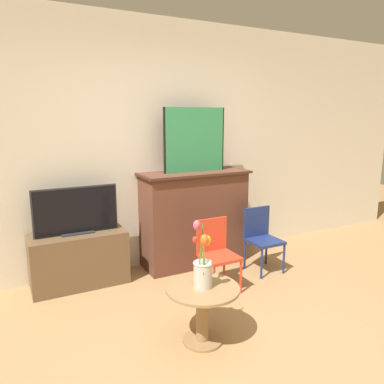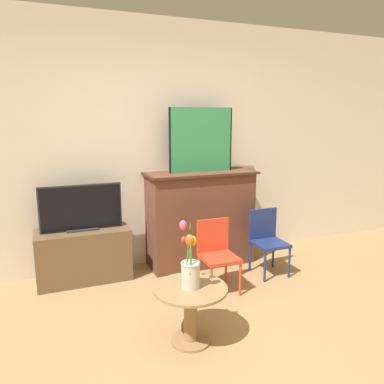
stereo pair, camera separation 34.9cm
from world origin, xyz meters
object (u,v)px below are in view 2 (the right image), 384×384
(tv_monitor, at_px, (81,208))
(chair_red, at_px, (217,251))
(painting, at_px, (201,140))
(chair_blue, at_px, (267,237))
(vase_tulips, at_px, (190,268))

(tv_monitor, bearing_deg, chair_red, -30.49)
(painting, bearing_deg, chair_blue, -43.21)
(painting, height_order, chair_blue, painting)
(tv_monitor, bearing_deg, chair_blue, -15.83)
(chair_red, relative_size, chair_blue, 1.00)
(tv_monitor, height_order, vase_tulips, tv_monitor)
(tv_monitor, distance_m, vase_tulips, 1.57)
(painting, relative_size, chair_blue, 1.07)
(chair_red, height_order, chair_blue, same)
(tv_monitor, distance_m, chair_blue, 1.96)
(vase_tulips, bearing_deg, tv_monitor, 113.22)
(vase_tulips, bearing_deg, painting, 64.19)
(vase_tulips, bearing_deg, chair_red, 52.60)
(chair_red, bearing_deg, chair_blue, 13.94)
(chair_red, xyz_separation_m, chair_blue, (0.68, 0.17, 0.00))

